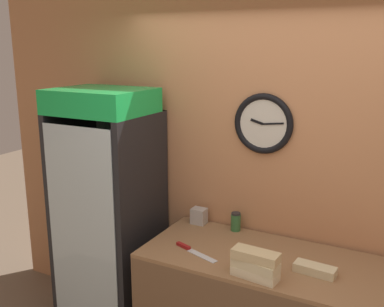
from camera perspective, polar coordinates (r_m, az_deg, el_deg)
name	(u,v)px	position (r m, az deg, el deg)	size (l,w,h in m)	color
wall_back	(288,178)	(3.22, 12.08, -3.10)	(5.20, 0.10, 2.70)	tan
beverage_cooler	(112,202)	(3.61, -10.11, -6.14)	(0.70, 0.64, 1.96)	black
sandwich_stack_bottom	(255,273)	(2.75, 8.01, -14.82)	(0.29, 0.14, 0.06)	beige
sandwich_stack_middle	(255,264)	(2.72, 8.05, -13.77)	(0.29, 0.15, 0.06)	beige
sandwich_stack_top	(256,256)	(2.70, 8.09, -12.71)	(0.28, 0.13, 0.06)	tan
sandwich_flat_left	(315,269)	(2.86, 15.34, -14.01)	(0.25, 0.12, 0.05)	beige
chefs_knife	(190,250)	(3.05, -0.20, -12.10)	(0.35, 0.15, 0.02)	silver
condiment_jar	(236,222)	(3.34, 5.58, -8.61)	(0.07, 0.07, 0.14)	#336B38
napkin_dispenser	(199,216)	(3.45, 0.89, -7.93)	(0.11, 0.09, 0.12)	#B7B2AD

